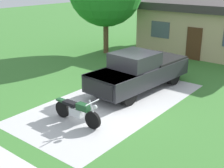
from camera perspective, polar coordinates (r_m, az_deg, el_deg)
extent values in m
plane|color=#3C7932|center=(13.07, 0.30, -3.49)|extent=(80.00, 80.00, 0.00)
cube|color=silver|center=(13.07, 0.30, -3.48)|extent=(4.46, 8.87, 0.01)
cylinder|color=black|center=(10.80, -3.68, -6.88)|extent=(0.66, 0.13, 0.66)
cylinder|color=black|center=(11.78, -9.40, -4.74)|extent=(0.66, 0.13, 0.66)
cube|color=silver|center=(11.25, -6.78, -5.33)|extent=(0.56, 0.27, 0.32)
cube|color=#194723|center=(10.91, -5.51, -4.39)|extent=(0.52, 0.27, 0.24)
cube|color=black|center=(11.33, -7.93, -3.64)|extent=(0.60, 0.29, 0.12)
cube|color=#194723|center=(11.64, -9.50, -3.08)|extent=(0.48, 0.21, 0.08)
cylinder|color=silver|center=(10.64, -3.72, -5.10)|extent=(0.33, 0.07, 0.77)
cylinder|color=silver|center=(10.51, -3.76, -3.52)|extent=(0.05, 0.70, 0.04)
sphere|color=silver|center=(10.49, -3.24, -4.38)|extent=(0.16, 0.16, 0.16)
cylinder|color=black|center=(12.67, 3.15, -2.24)|extent=(0.37, 0.86, 0.84)
cylinder|color=black|center=(13.71, -2.11, -0.49)|extent=(0.37, 0.86, 0.84)
cylinder|color=black|center=(15.37, 11.56, 1.40)|extent=(0.37, 0.86, 0.84)
cylinder|color=black|center=(16.23, 6.66, 2.66)|extent=(0.37, 0.86, 0.84)
cube|color=#28282D|center=(14.35, 5.29, 1.99)|extent=(2.44, 5.74, 0.80)
cube|color=#28282D|center=(12.91, 0.28, 1.42)|extent=(2.04, 2.04, 0.20)
cube|color=#28282D|center=(13.83, 4.37, 4.58)|extent=(1.94, 2.04, 0.70)
cube|color=#3F4C56|center=(13.27, 2.18, 3.51)|extent=(1.71, 0.29, 0.60)
cube|color=black|center=(15.49, 8.86, 4.15)|extent=(2.08, 2.54, 0.50)
cube|color=black|center=(12.38, -2.65, -0.89)|extent=(1.70, 0.23, 0.64)
cylinder|color=brown|center=(21.33, -1.17, 9.43)|extent=(0.36, 0.36, 2.64)
cube|color=tan|center=(22.50, 18.05, 9.48)|extent=(9.00, 5.00, 3.00)
cube|color=#383333|center=(22.28, 18.53, 13.90)|extent=(9.60, 5.60, 0.50)
cube|color=#4C2D19|center=(20.27, 15.30, 7.40)|extent=(1.00, 0.08, 2.10)
cube|color=#4C5966|center=(21.24, 9.16, 10.18)|extent=(1.40, 0.06, 1.10)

